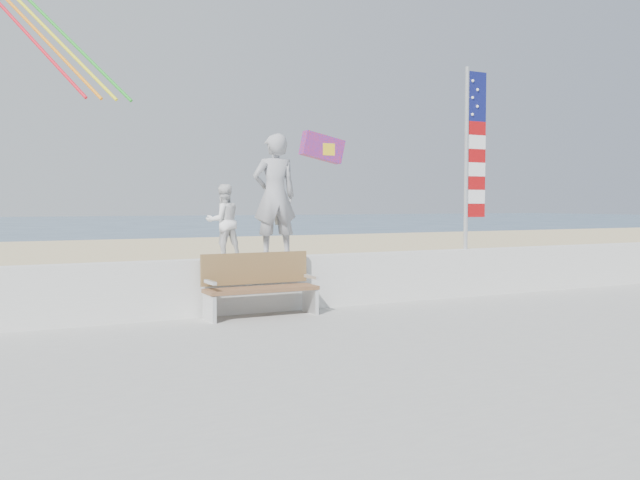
# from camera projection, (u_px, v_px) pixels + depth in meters

# --- Properties ---
(ground) EXTENTS (220.00, 220.00, 0.00)m
(ground) POSITION_uv_depth(u_px,v_px,m) (364.00, 339.00, 9.81)
(ground) COLOR #324C65
(ground) RESTS_ON ground
(sand) EXTENTS (90.00, 40.00, 0.08)m
(sand) POSITION_uv_depth(u_px,v_px,m) (190.00, 277.00, 17.82)
(sand) COLOR #C7B385
(sand) RESTS_ON ground
(boardwalk) EXTENTS (50.00, 12.40, 0.10)m
(boardwalk) POSITION_uv_depth(u_px,v_px,m) (585.00, 402.00, 6.24)
(boardwalk) COLOR #A2A29C
(boardwalk) RESTS_ON sand
(seawall) EXTENTS (30.00, 0.35, 0.90)m
(seawall) POSITION_uv_depth(u_px,v_px,m) (304.00, 282.00, 11.55)
(seawall) COLOR silver
(seawall) RESTS_ON boardwalk
(adult) EXTENTS (0.78, 0.55, 2.04)m
(adult) POSITION_uv_depth(u_px,v_px,m) (275.00, 196.00, 11.23)
(adult) COLOR #929398
(adult) RESTS_ON seawall
(child) EXTENTS (0.61, 0.50, 1.20)m
(child) POSITION_uv_depth(u_px,v_px,m) (223.00, 221.00, 10.85)
(child) COLOR white
(child) RESTS_ON seawall
(bench) EXTENTS (1.80, 0.57, 1.00)m
(bench) POSITION_uv_depth(u_px,v_px,m) (259.00, 284.00, 10.69)
(bench) COLOR brown
(bench) RESTS_ON boardwalk
(flag) EXTENTS (0.50, 0.08, 3.50)m
(flag) POSITION_uv_depth(u_px,v_px,m) (472.00, 150.00, 13.05)
(flag) COLOR white
(flag) RESTS_ON seawall
(parafoil_kite) EXTENTS (1.13, 0.31, 0.77)m
(parafoil_kite) POSITION_uv_depth(u_px,v_px,m) (323.00, 148.00, 16.17)
(parafoil_kite) COLOR red
(parafoil_kite) RESTS_ON ground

